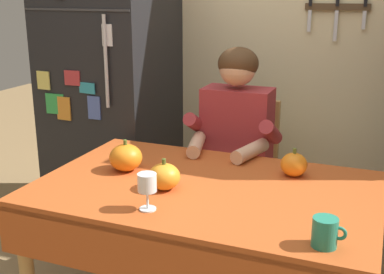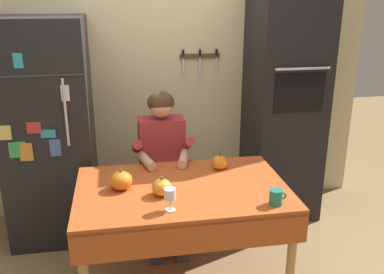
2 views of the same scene
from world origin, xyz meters
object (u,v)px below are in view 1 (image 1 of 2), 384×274
at_px(pumpkin_medium, 126,158).
at_px(coffee_mug, 325,232).
at_px(refrigerator, 112,93).
at_px(pumpkin_large, 294,164).
at_px(chair_behind_person, 242,174).
at_px(seated_person, 233,145).
at_px(wine_glass, 147,185).
at_px(dining_table, 204,206).
at_px(pumpkin_small, 164,177).

bearing_deg(pumpkin_medium, coffee_mug, -22.25).
xyz_separation_m(refrigerator, pumpkin_large, (1.27, -0.61, -0.11)).
xyz_separation_m(chair_behind_person, pumpkin_large, (0.38, -0.52, 0.28)).
xyz_separation_m(chair_behind_person, seated_person, (0.00, -0.19, 0.23)).
xyz_separation_m(pumpkin_large, pumpkin_medium, (-0.71, -0.21, 0.01)).
relative_size(coffee_mug, wine_glass, 0.77).
bearing_deg(dining_table, refrigerator, 137.09).
distance_m(refrigerator, pumpkin_large, 1.41).
height_order(refrigerator, pumpkin_medium, refrigerator).
relative_size(seated_person, pumpkin_medium, 8.41).
relative_size(coffee_mug, pumpkin_small, 0.83).
bearing_deg(wine_glass, chair_behind_person, 87.17).
relative_size(wine_glass, pumpkin_medium, 0.96).
bearing_deg(pumpkin_medium, chair_behind_person, 65.59).
height_order(wine_glass, pumpkin_large, wine_glass).
bearing_deg(coffee_mug, seated_person, 122.64).
distance_m(chair_behind_person, pumpkin_medium, 0.86).
xyz_separation_m(refrigerator, pumpkin_medium, (0.55, -0.82, -0.10)).
distance_m(dining_table, coffee_mug, 0.63).
bearing_deg(refrigerator, wine_glass, -54.44).
bearing_deg(seated_person, pumpkin_small, -96.73).
height_order(seated_person, coffee_mug, seated_person).
bearing_deg(pumpkin_small, pumpkin_medium, 151.69).
xyz_separation_m(chair_behind_person, pumpkin_medium, (-0.33, -0.73, 0.29)).
xyz_separation_m(seated_person, pumpkin_small, (-0.08, -0.68, 0.06)).
xyz_separation_m(dining_table, coffee_mug, (0.53, -0.32, 0.13)).
bearing_deg(dining_table, coffee_mug, -31.22).
bearing_deg(chair_behind_person, pumpkin_large, -53.88).
bearing_deg(seated_person, dining_table, -83.92).
height_order(refrigerator, wine_glass, refrigerator).
distance_m(coffee_mug, wine_glass, 0.65).
height_order(dining_table, pumpkin_medium, pumpkin_medium).
bearing_deg(pumpkin_medium, pumpkin_small, -28.31).
bearing_deg(pumpkin_large, chair_behind_person, 126.12).
xyz_separation_m(coffee_mug, pumpkin_small, (-0.67, 0.24, 0.01)).
height_order(coffee_mug, pumpkin_large, pumpkin_large).
bearing_deg(wine_glass, refrigerator, 125.56).
height_order(chair_behind_person, coffee_mug, chair_behind_person).
relative_size(dining_table, chair_behind_person, 1.51).
relative_size(dining_table, pumpkin_large, 11.16).
xyz_separation_m(refrigerator, pumpkin_small, (0.81, -0.96, -0.11)).
relative_size(pumpkin_large, pumpkin_medium, 0.85).
distance_m(seated_person, pumpkin_medium, 0.64).
relative_size(dining_table, pumpkin_medium, 9.46).
relative_size(seated_person, pumpkin_small, 9.46).
xyz_separation_m(pumpkin_medium, pumpkin_small, (0.25, -0.14, -0.01)).
bearing_deg(dining_table, pumpkin_small, -151.89).
bearing_deg(pumpkin_large, seated_person, 138.85).
xyz_separation_m(dining_table, wine_glass, (-0.12, -0.28, 0.18)).
distance_m(chair_behind_person, coffee_mug, 1.29).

